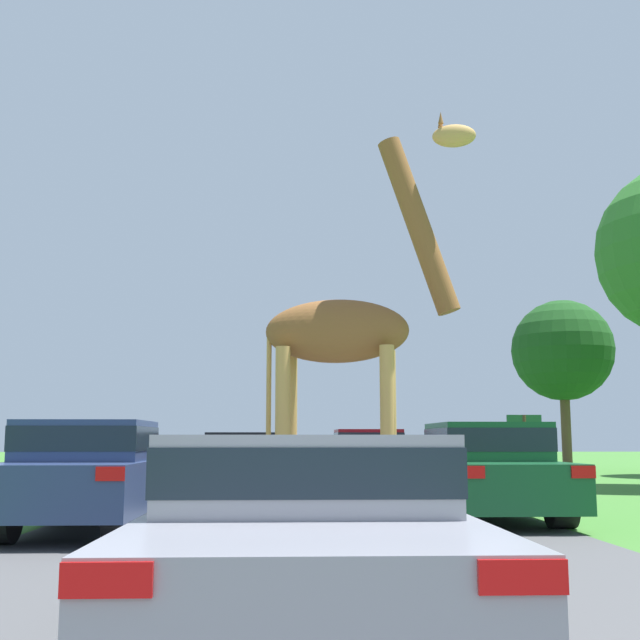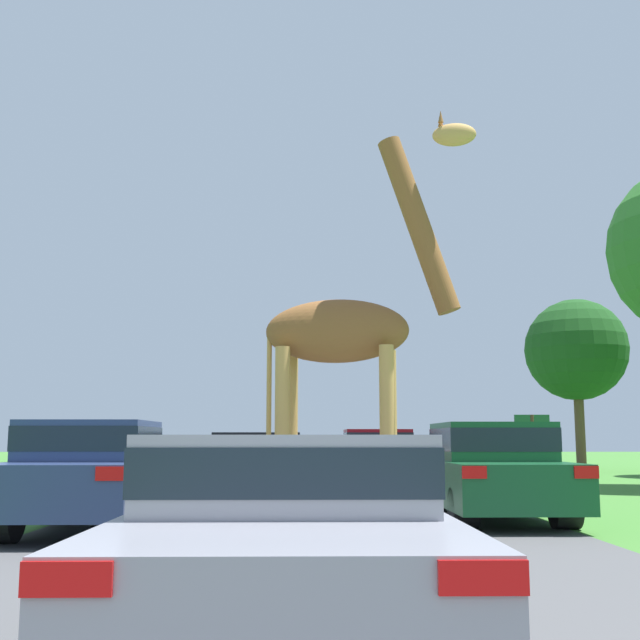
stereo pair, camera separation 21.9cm
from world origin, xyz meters
name	(u,v)px [view 2 (the right image)]	position (x,y,z in m)	size (l,w,h in m)	color
road	(304,474)	(0.00, 30.00, 0.00)	(7.46, 120.00, 0.00)	#4C4C4F
giraffe_near_road	(350,337)	(0.58, 10.50, 2.54)	(2.77, 1.03, 5.44)	tan
car_lead_maroon	(288,525)	(-0.10, 5.87, 0.70)	(1.89, 4.63, 1.28)	gray
car_queue_right	(258,464)	(-0.96, 17.46, 0.74)	(1.93, 4.31, 1.39)	black
car_queue_left	(252,457)	(-1.63, 25.99, 0.69)	(1.91, 4.20, 1.25)	silver
car_far_ahead	(90,472)	(-2.96, 11.77, 0.80)	(1.82, 3.94, 1.51)	navy
car_verge_right	(377,457)	(1.88, 21.31, 0.80)	(1.82, 4.15, 1.50)	maroon
car_rear_follower	(492,469)	(2.98, 13.33, 0.79)	(1.81, 4.44, 1.51)	#144C28
tree_right_cluster	(576,350)	(11.03, 32.57, 4.82)	(4.11, 4.11, 6.90)	brown
sign_post	(533,441)	(4.55, 16.49, 1.21)	(0.70, 0.08, 1.74)	#4C3823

